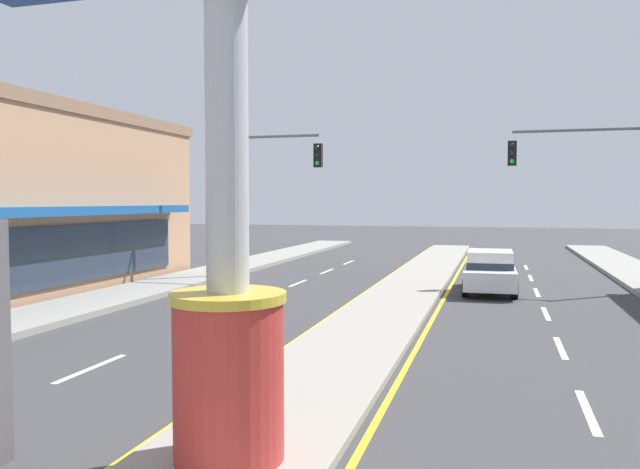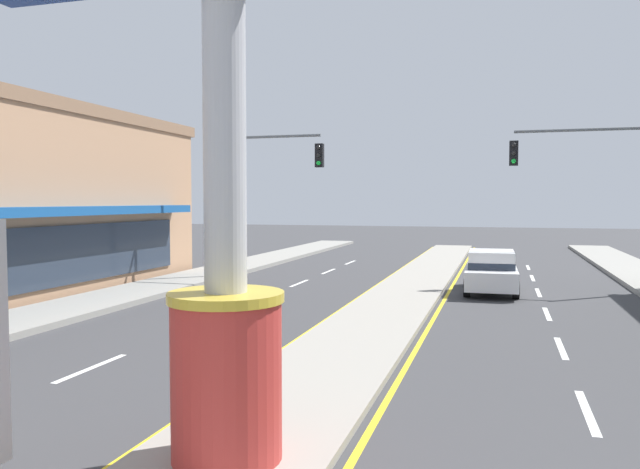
# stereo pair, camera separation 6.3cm
# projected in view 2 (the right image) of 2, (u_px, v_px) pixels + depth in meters

# --- Properties ---
(median_strip) EXTENTS (2.51, 52.00, 0.14)m
(median_strip) POSITION_uv_depth(u_px,v_px,m) (393.00, 304.00, 19.43)
(median_strip) COLOR gray
(median_strip) RESTS_ON ground
(sidewalk_left) EXTENTS (2.60, 60.00, 0.18)m
(sidewalk_left) POSITION_uv_depth(u_px,v_px,m) (103.00, 300.00, 20.07)
(sidewalk_left) COLOR gray
(sidewalk_left) RESTS_ON ground
(lane_markings) EXTENTS (9.25, 52.00, 0.01)m
(lane_markings) POSITION_uv_depth(u_px,v_px,m) (385.00, 314.00, 18.13)
(lane_markings) COLOR silver
(lane_markings) RESTS_ON ground
(district_sign) EXTENTS (6.96, 1.43, 7.31)m
(district_sign) POSITION_uv_depth(u_px,v_px,m) (225.00, 176.00, 7.45)
(district_sign) COLOR #B7332D
(district_sign) RESTS_ON median_strip
(traffic_light_left_side) EXTENTS (4.86, 0.46, 6.20)m
(traffic_light_left_side) POSITION_uv_depth(u_px,v_px,m) (253.00, 178.00, 25.11)
(traffic_light_left_side) COLOR slate
(traffic_light_left_side) RESTS_ON ground
(traffic_light_right_side) EXTENTS (4.86, 0.46, 6.20)m
(traffic_light_right_side) POSITION_uv_depth(u_px,v_px,m) (596.00, 175.00, 22.37)
(traffic_light_right_side) COLOR slate
(traffic_light_right_side) RESTS_ON ground
(sedan_near_right_lane) EXTENTS (1.90, 4.33, 1.53)m
(sedan_near_right_lane) POSITION_uv_depth(u_px,v_px,m) (491.00, 271.00, 22.33)
(sedan_near_right_lane) COLOR white
(sedan_near_right_lane) RESTS_ON ground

